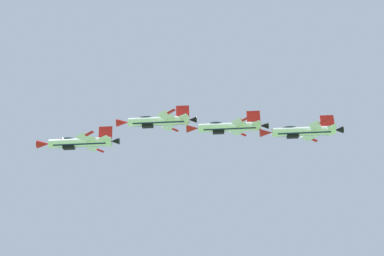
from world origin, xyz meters
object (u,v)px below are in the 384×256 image
at_px(fighter_jet_right_wing, 228,127).
at_px(fighter_jet_lead, 79,143).
at_px(fighter_jet_left_wing, 157,121).
at_px(fighter_jet_left_outer, 302,131).

bearing_deg(fighter_jet_right_wing, fighter_jet_lead, 88.05).
relative_size(fighter_jet_left_wing, fighter_jet_left_outer, 1.00).
relative_size(fighter_jet_right_wing, fighter_jet_left_outer, 1.00).
bearing_deg(fighter_jet_right_wing, fighter_jet_left_wing, 93.66).
bearing_deg(fighter_jet_left_wing, fighter_jet_lead, 82.91).
height_order(fighter_jet_right_wing, fighter_jet_left_outer, fighter_jet_right_wing).
xyz_separation_m(fighter_jet_left_wing, fighter_jet_right_wing, (11.47, -7.78, -2.08)).
distance_m(fighter_jet_left_wing, fighter_jet_right_wing, 14.01).
bearing_deg(fighter_jet_left_outer, fighter_jet_left_wing, 93.74).
relative_size(fighter_jet_lead, fighter_jet_left_outer, 1.00).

